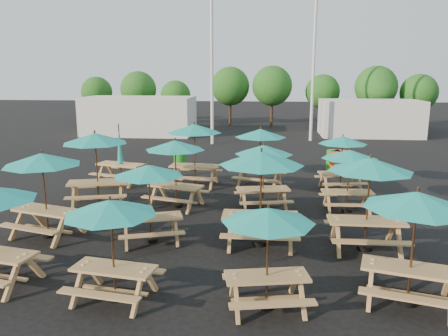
# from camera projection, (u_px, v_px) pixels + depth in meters

# --- Properties ---
(ground) EXTENTS (120.00, 120.00, 0.00)m
(ground) POSITION_uv_depth(u_px,v_px,m) (220.00, 209.00, 14.63)
(ground) COLOR black
(ground) RESTS_ON ground
(picnic_unit_1) EXTENTS (2.56, 2.56, 2.39)m
(picnic_unit_1) POSITION_uv_depth(u_px,v_px,m) (42.00, 164.00, 11.75)
(picnic_unit_1) COLOR #B2804F
(picnic_unit_1) RESTS_ON ground
(picnic_unit_2) EXTENTS (2.68, 2.68, 2.54)m
(picnic_unit_2) POSITION_uv_depth(u_px,v_px,m) (95.00, 143.00, 14.66)
(picnic_unit_2) COLOR #B2804F
(picnic_unit_2) RESTS_ON ground
(picnic_unit_3) EXTENTS (2.32, 2.14, 2.48)m
(picnic_unit_3) POSITION_uv_depth(u_px,v_px,m) (120.00, 159.00, 17.94)
(picnic_unit_3) COLOR #B2804F
(picnic_unit_3) RESTS_ON ground
(picnic_unit_4) EXTENTS (2.07, 2.07, 2.10)m
(picnic_unit_4) POSITION_uv_depth(u_px,v_px,m) (111.00, 214.00, 8.40)
(picnic_unit_4) COLOR #B2804F
(picnic_unit_4) RESTS_ON ground
(picnic_unit_5) EXTENTS (2.34, 2.34, 2.15)m
(picnic_unit_5) POSITION_uv_depth(u_px,v_px,m) (149.00, 175.00, 11.43)
(picnic_unit_5) COLOR #B2804F
(picnic_unit_5) RESTS_ON ground
(picnic_unit_6) EXTENTS (2.49, 2.49, 2.32)m
(picnic_unit_6) POSITION_uv_depth(u_px,v_px,m) (175.00, 149.00, 14.48)
(picnic_unit_6) COLOR #B2804F
(picnic_unit_6) RESTS_ON ground
(picnic_unit_7) EXTENTS (2.35, 2.35, 2.53)m
(picnic_unit_7) POSITION_uv_depth(u_px,v_px,m) (194.00, 132.00, 17.32)
(picnic_unit_7) COLOR #B2804F
(picnic_unit_7) RESTS_ON ground
(picnic_unit_8) EXTENTS (2.07, 2.07, 2.04)m
(picnic_unit_8) POSITION_uv_depth(u_px,v_px,m) (268.00, 222.00, 8.11)
(picnic_unit_8) COLOR #B2804F
(picnic_unit_8) RESTS_ON ground
(picnic_unit_9) EXTENTS (2.21, 2.21, 2.54)m
(picnic_unit_9) POSITION_uv_depth(u_px,v_px,m) (261.00, 164.00, 11.14)
(picnic_unit_9) COLOR #B2804F
(picnic_unit_9) RESTS_ON ground
(picnic_unit_10) EXTENTS (2.27, 2.27, 2.21)m
(picnic_unit_10) POSITION_uv_depth(u_px,v_px,m) (264.00, 154.00, 14.23)
(picnic_unit_10) COLOR #B2804F
(picnic_unit_10) RESTS_ON ground
(picnic_unit_11) EXTENTS (2.51, 2.51, 2.36)m
(picnic_unit_11) POSITION_uv_depth(u_px,v_px,m) (260.00, 137.00, 17.17)
(picnic_unit_11) COLOR #B2804F
(picnic_unit_11) RESTS_ON ground
(picnic_unit_12) EXTENTS (2.45, 2.45, 2.32)m
(picnic_unit_12) POSITION_uv_depth(u_px,v_px,m) (416.00, 207.00, 8.20)
(picnic_unit_12) COLOR #B2804F
(picnic_unit_12) RESTS_ON ground
(picnic_unit_13) EXTENTS (2.11, 2.11, 2.44)m
(picnic_unit_13) POSITION_uv_depth(u_px,v_px,m) (370.00, 170.00, 10.84)
(picnic_unit_13) COLOR #B2804F
(picnic_unit_13) RESTS_ON ground
(picnic_unit_14) EXTENTS (1.87, 1.87, 2.09)m
(picnic_unit_14) POSITION_uv_depth(u_px,v_px,m) (349.00, 158.00, 14.03)
(picnic_unit_14) COLOR #B2804F
(picnic_unit_14) RESTS_ON ground
(picnic_unit_15) EXTENTS (2.12, 2.12, 2.15)m
(picnic_unit_15) POSITION_uv_depth(u_px,v_px,m) (343.00, 144.00, 16.64)
(picnic_unit_15) COLOR #B2804F
(picnic_unit_15) RESTS_ON ground
(waste_bin_0) EXTENTS (0.60, 0.60, 0.96)m
(waste_bin_0) POSITION_uv_depth(u_px,v_px,m) (180.00, 158.00, 20.96)
(waste_bin_0) COLOR #1B991E
(waste_bin_0) RESTS_ON ground
(waste_bin_1) EXTENTS (0.60, 0.60, 0.96)m
(waste_bin_1) POSITION_uv_depth(u_px,v_px,m) (336.00, 162.00, 20.12)
(waste_bin_1) COLOR #ED470D
(waste_bin_1) RESTS_ON ground
(waste_bin_2) EXTENTS (0.60, 0.60, 0.96)m
(waste_bin_2) POSITION_uv_depth(u_px,v_px,m) (340.00, 161.00, 20.37)
(waste_bin_2) COLOR #ED470D
(waste_bin_2) RESTS_ON ground
(waste_bin_3) EXTENTS (0.60, 0.60, 0.96)m
(waste_bin_3) POSITION_uv_depth(u_px,v_px,m) (333.00, 160.00, 20.48)
(waste_bin_3) COLOR #1B991E
(waste_bin_3) RESTS_ON ground
(mast_0) EXTENTS (0.20, 0.20, 12.00)m
(mast_0) POSITION_uv_depth(u_px,v_px,m) (212.00, 49.00, 27.18)
(mast_0) COLOR silver
(mast_0) RESTS_ON ground
(mast_1) EXTENTS (0.20, 0.20, 12.00)m
(mast_1) POSITION_uv_depth(u_px,v_px,m) (314.00, 50.00, 28.50)
(mast_1) COLOR silver
(mast_1) RESTS_ON ground
(event_tent_0) EXTENTS (8.00, 4.00, 2.80)m
(event_tent_0) POSITION_uv_depth(u_px,v_px,m) (139.00, 116.00, 32.62)
(event_tent_0) COLOR silver
(event_tent_0) RESTS_ON ground
(event_tent_1) EXTENTS (7.00, 4.00, 2.60)m
(event_tent_1) POSITION_uv_depth(u_px,v_px,m) (369.00, 118.00, 31.98)
(event_tent_1) COLOR silver
(event_tent_1) RESTS_ON ground
(tree_0) EXTENTS (2.80, 2.80, 4.24)m
(tree_0) POSITION_uv_depth(u_px,v_px,m) (97.00, 92.00, 39.95)
(tree_0) COLOR #382314
(tree_0) RESTS_ON ground
(tree_1) EXTENTS (3.11, 3.11, 4.72)m
(tree_1) POSITION_uv_depth(u_px,v_px,m) (138.00, 89.00, 38.16)
(tree_1) COLOR #382314
(tree_1) RESTS_ON ground
(tree_2) EXTENTS (2.59, 2.59, 3.93)m
(tree_2) POSITION_uv_depth(u_px,v_px,m) (176.00, 96.00, 37.71)
(tree_2) COLOR #382314
(tree_2) RESTS_ON ground
(tree_3) EXTENTS (3.36, 3.36, 5.09)m
(tree_3) POSITION_uv_depth(u_px,v_px,m) (230.00, 86.00, 38.13)
(tree_3) COLOR #382314
(tree_3) RESTS_ON ground
(tree_4) EXTENTS (3.41, 3.41, 5.17)m
(tree_4) POSITION_uv_depth(u_px,v_px,m) (272.00, 86.00, 37.32)
(tree_4) COLOR #382314
(tree_4) RESTS_ON ground
(tree_5) EXTENTS (2.94, 2.94, 4.45)m
(tree_5) POSITION_uv_depth(u_px,v_px,m) (323.00, 92.00, 37.42)
(tree_5) COLOR #382314
(tree_5) RESTS_ON ground
(tree_6) EXTENTS (3.38, 3.38, 5.13)m
(tree_6) POSITION_uv_depth(u_px,v_px,m) (376.00, 87.00, 35.20)
(tree_6) COLOR #382314
(tree_6) RESTS_ON ground
(tree_7) EXTENTS (2.95, 2.95, 4.48)m
(tree_7) POSITION_uv_depth(u_px,v_px,m) (419.00, 93.00, 35.00)
(tree_7) COLOR #382314
(tree_7) RESTS_ON ground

